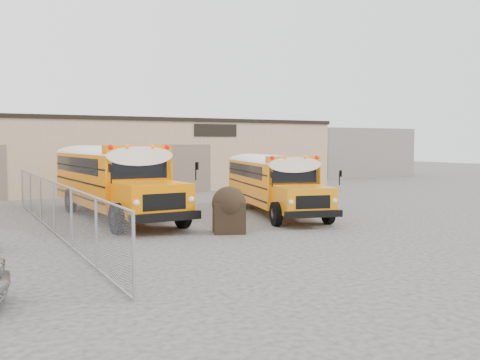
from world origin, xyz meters
TOP-DOWN VIEW (x-y plane):
  - ground at (0.00, 0.00)m, footprint 120.00×120.00m
  - warehouse at (-0.00, 19.99)m, footprint 30.20×10.20m
  - chainlink_fence at (-6.00, 3.00)m, footprint 0.07×18.07m
  - distant_building_right at (24.00, 24.00)m, footprint 10.00×8.00m
  - school_bus_left at (-3.36, 12.56)m, footprint 3.06×10.54m
  - school_bus_right at (4.84, 9.32)m, footprint 4.31×9.19m
  - tarp_bundle at (-0.67, 0.28)m, footprint 1.35×1.29m

SIDE VIEW (x-z plane):
  - ground at x=0.00m, z-range 0.00..0.00m
  - tarp_bundle at x=-0.67m, z-range 0.02..1.63m
  - chainlink_fence at x=-6.00m, z-range 0.00..1.80m
  - school_bus_right at x=4.84m, z-range 0.21..2.82m
  - school_bus_left at x=-3.36m, z-range 0.24..3.29m
  - distant_building_right at x=24.00m, z-range 0.00..4.40m
  - warehouse at x=0.00m, z-range 0.04..4.71m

